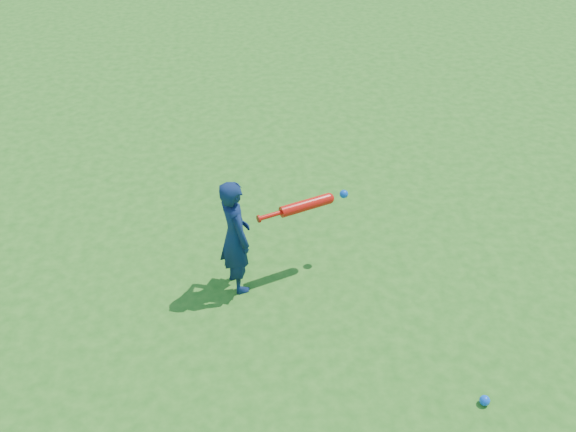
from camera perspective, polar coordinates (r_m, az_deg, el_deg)
The scene contains 4 objects.
ground at distance 5.86m, azimuth -11.19°, elevation -6.07°, with size 80.00×80.00×0.00m, color #246818.
child at distance 5.43m, azimuth -4.72°, elevation -1.80°, with size 0.40×0.26×1.09m, color #0E1F45.
ground_ball_blue at distance 5.06m, azimuth 17.08°, elevation -15.40°, with size 0.08×0.08×0.08m, color blue.
bat_swing at distance 5.53m, azimuth 1.91°, elevation 1.06°, with size 0.82×0.40×0.10m.
Camera 1 is at (0.90, -4.31, 3.87)m, focal length 40.00 mm.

